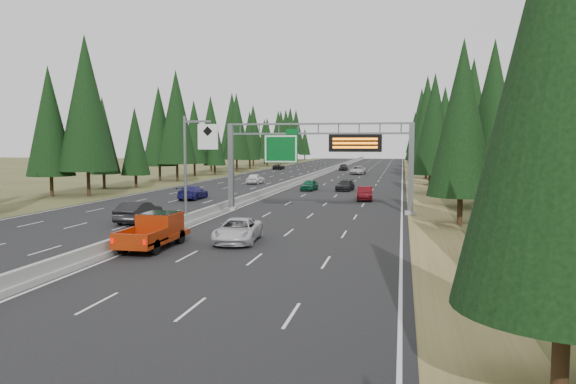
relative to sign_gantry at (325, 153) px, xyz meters
name	(u,v)px	position (x,y,z in m)	size (l,w,h in m)	color
road	(309,179)	(-8.92, 45.12, -5.23)	(32.00, 260.00, 0.08)	black
shoulder_right	(417,181)	(8.88, 45.12, -5.24)	(3.60, 260.00, 0.06)	olive
shoulder_left	(209,178)	(-26.72, 45.12, -5.24)	(3.60, 260.00, 0.06)	#404520
median_barrier	(309,177)	(-8.92, 45.12, -4.85)	(0.70, 260.00, 0.85)	gray
sign_gantry	(325,153)	(0.00, 0.00, 0.00)	(16.75, 0.98, 7.80)	slate
hov_sign_pole	(193,163)	(-8.33, -9.92, -0.54)	(2.80, 0.50, 8.00)	slate
tree_row_right	(445,123)	(13.02, 44.35, 4.06)	(11.88, 241.36, 18.65)	black
tree_row_left	(170,123)	(-30.79, 38.08, 4.13)	(11.95, 242.48, 18.79)	black
silver_minivan	(238,230)	(-3.23, -15.69, -4.47)	(2.40, 5.20, 1.45)	silver
red_pickup	(157,228)	(-7.42, -18.12, -4.10)	(2.15, 6.03, 1.97)	black
car_ahead_green	(309,185)	(-5.09, 22.40, -4.49)	(1.65, 4.09, 1.39)	#135639
car_ahead_dkred	(365,193)	(2.72, 11.32, -4.46)	(1.55, 4.44, 1.46)	#5A0C13
car_ahead_dkgrey	(345,185)	(-0.57, 23.21, -4.52)	(1.88, 4.61, 1.34)	black
car_ahead_white	(358,170)	(-1.92, 61.42, -4.39)	(2.66, 5.77, 1.60)	#BDBDBD
car_ahead_far	(343,167)	(-6.34, 76.56, -4.44)	(1.77, 4.41, 1.50)	black
car_onc_near	(139,212)	(-13.14, -8.89, -4.37)	(1.73, 4.98, 1.64)	black
car_onc_blue	(193,192)	(-15.60, 8.72, -4.45)	(2.06, 5.08, 1.47)	navy
car_onc_white	(255,179)	(-14.92, 32.59, -4.42)	(1.81, 4.49, 1.53)	white
car_onc_far	(279,167)	(-21.55, 78.51, -4.54)	(2.16, 4.68, 1.30)	black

